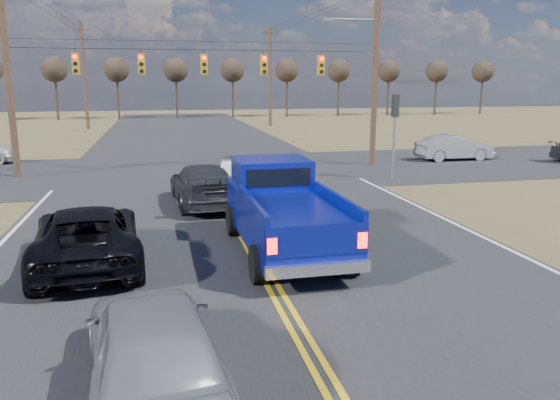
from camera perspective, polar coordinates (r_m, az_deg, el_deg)
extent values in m
plane|color=brown|center=(11.03, 0.73, -11.65)|extent=(160.00, 160.00, 0.00)
cube|color=#28282B|center=(20.45, -5.67, -0.43)|extent=(14.00, 120.00, 0.02)
cube|color=#28282B|center=(28.27, -7.63, 3.05)|extent=(120.00, 12.00, 0.02)
cylinder|color=#473323|center=(28.62, -26.61, 12.06)|extent=(0.32, 0.32, 10.00)
cylinder|color=#473323|center=(30.04, 9.92, 13.09)|extent=(0.32, 0.32, 10.00)
cylinder|color=black|center=(27.96, -7.99, 15.28)|extent=(18.00, 0.02, 0.02)
cylinder|color=black|center=(27.98, -8.01, 16.10)|extent=(18.00, 0.02, 0.02)
cube|color=#B28C14|center=(28.08, -20.57, 13.19)|extent=(0.34, 0.24, 1.00)
cylinder|color=#FF0C05|center=(27.95, -20.66, 13.87)|extent=(0.20, 0.06, 0.20)
cylinder|color=black|center=(27.94, -20.61, 13.20)|extent=(0.20, 0.06, 0.20)
cylinder|color=black|center=(27.93, -20.56, 12.52)|extent=(0.20, 0.06, 0.20)
cube|color=black|center=(27.92, -20.69, 14.10)|extent=(0.24, 0.14, 0.03)
cube|color=#B28C14|center=(27.84, -14.28, 13.60)|extent=(0.34, 0.24, 1.00)
cylinder|color=#FF0C05|center=(27.71, -14.33, 14.29)|extent=(0.20, 0.06, 0.20)
cylinder|color=black|center=(27.70, -14.29, 13.61)|extent=(0.20, 0.06, 0.20)
cylinder|color=black|center=(27.69, -14.25, 12.92)|extent=(0.20, 0.06, 0.20)
cube|color=black|center=(27.69, -14.34, 14.52)|extent=(0.24, 0.14, 0.03)
cube|color=#B28C14|center=(27.93, -7.94, 13.84)|extent=(0.34, 0.24, 1.00)
cylinder|color=#FF0C05|center=(27.80, -7.94, 14.53)|extent=(0.20, 0.06, 0.20)
cylinder|color=black|center=(27.79, -7.92, 13.85)|extent=(0.20, 0.06, 0.20)
cylinder|color=black|center=(27.78, -7.90, 13.17)|extent=(0.20, 0.06, 0.20)
cube|color=black|center=(27.77, -7.94, 14.76)|extent=(0.24, 0.14, 0.03)
cube|color=#B28C14|center=(28.33, -1.70, 13.93)|extent=(0.34, 0.24, 1.00)
cylinder|color=#FF0C05|center=(28.21, -1.65, 14.61)|extent=(0.20, 0.06, 0.20)
cylinder|color=black|center=(28.20, -1.65, 13.94)|extent=(0.20, 0.06, 0.20)
cylinder|color=black|center=(28.19, -1.64, 13.27)|extent=(0.20, 0.06, 0.20)
cube|color=black|center=(28.18, -1.64, 14.83)|extent=(0.24, 0.14, 0.03)
cube|color=#B28C14|center=(29.05, 4.30, 13.86)|extent=(0.34, 0.24, 1.00)
cylinder|color=#FF0C05|center=(28.92, 4.39, 14.52)|extent=(0.20, 0.06, 0.20)
cylinder|color=black|center=(28.91, 4.38, 13.87)|extent=(0.20, 0.06, 0.20)
cylinder|color=black|center=(28.90, 4.37, 13.21)|extent=(0.20, 0.06, 0.20)
cube|color=black|center=(28.90, 4.41, 14.74)|extent=(0.24, 0.14, 0.03)
cylinder|color=slate|center=(25.74, 11.78, 5.60)|extent=(0.12, 0.12, 3.20)
cube|color=black|center=(25.60, 11.96, 9.60)|extent=(0.24, 0.34, 1.00)
cylinder|color=slate|center=(29.70, 7.48, 18.21)|extent=(2.80, 0.10, 0.10)
cube|color=slate|center=(29.28, 4.96, 18.25)|extent=(0.55, 0.22, 0.14)
cylinder|color=#473323|center=(56.22, -19.75, 12.10)|extent=(0.32, 0.32, 10.00)
cube|color=#473323|center=(56.42, -20.07, 16.35)|extent=(1.60, 0.12, 0.12)
cylinder|color=#473323|center=(56.96, -1.03, 12.79)|extent=(0.32, 0.32, 10.00)
cube|color=#473323|center=(57.15, -1.05, 17.00)|extent=(1.60, 0.12, 0.12)
cylinder|color=#33261C|center=(70.81, -22.31, 9.97)|extent=(0.28, 0.28, 5.50)
sphere|color=#2D231C|center=(70.81, -22.52, 12.51)|extent=(3.00, 3.00, 3.00)
cylinder|color=#33261C|center=(70.00, -16.58, 10.35)|extent=(0.28, 0.28, 5.50)
sphere|color=#2D231C|center=(69.99, -16.74, 12.92)|extent=(3.00, 3.00, 3.00)
cylinder|color=#33261C|center=(69.88, -10.75, 10.64)|extent=(0.28, 0.28, 5.50)
sphere|color=#2D231C|center=(69.87, -10.85, 13.22)|extent=(3.00, 3.00, 3.00)
cylinder|color=#33261C|center=(70.46, -4.95, 10.81)|extent=(0.28, 0.28, 5.50)
sphere|color=#2D231C|center=(70.45, -5.00, 13.37)|extent=(3.00, 3.00, 3.00)
cylinder|color=#33261C|center=(71.72, 0.70, 10.88)|extent=(0.28, 0.28, 5.50)
sphere|color=#2D231C|center=(71.71, 0.71, 13.40)|extent=(3.00, 3.00, 3.00)
cylinder|color=#33261C|center=(73.63, 6.11, 10.85)|extent=(0.28, 0.28, 5.50)
sphere|color=#2D231C|center=(73.62, 6.17, 13.30)|extent=(3.00, 3.00, 3.00)
cylinder|color=#33261C|center=(76.13, 11.20, 10.73)|extent=(0.28, 0.28, 5.50)
sphere|color=#2D231C|center=(76.13, 11.30, 13.10)|extent=(3.00, 3.00, 3.00)
cylinder|color=#33261C|center=(79.18, 15.93, 10.55)|extent=(0.28, 0.28, 5.50)
sphere|color=#2D231C|center=(79.18, 16.07, 12.83)|extent=(3.00, 3.00, 3.00)
cylinder|color=#33261C|center=(82.71, 20.28, 10.32)|extent=(0.28, 0.28, 5.50)
sphere|color=#2D231C|center=(82.71, 20.44, 12.50)|extent=(3.00, 3.00, 3.00)
cylinder|color=black|center=(12.37, -2.19, -6.73)|extent=(0.36, 0.90, 0.89)
cylinder|color=black|center=(12.91, 7.16, -6.00)|extent=(0.36, 0.90, 0.89)
cylinder|color=black|center=(16.18, -4.85, -2.19)|extent=(0.36, 0.90, 0.89)
cylinder|color=black|center=(16.60, 2.42, -1.79)|extent=(0.36, 0.90, 0.89)
cube|color=#0E1A9C|center=(14.32, 0.47, -1.75)|extent=(2.28, 6.05, 1.12)
cube|color=#0E1A9C|center=(15.68, -0.90, 2.90)|extent=(2.08, 1.92, 0.80)
cube|color=black|center=(14.79, -0.15, 2.33)|extent=(1.79, 0.08, 0.50)
cube|color=#0E1A9C|center=(12.83, -2.93, -0.34)|extent=(0.14, 3.69, 0.22)
cube|color=#0E1A9C|center=(13.36, 6.07, 0.11)|extent=(0.14, 3.69, 0.22)
cube|color=#0E1A9C|center=(11.47, 3.94, -4.20)|extent=(2.24, 0.11, 0.67)
cube|color=silver|center=(11.58, 4.01, -7.22)|extent=(2.29, 0.22, 0.25)
cube|color=#FF0C05|center=(11.20, -0.84, -4.86)|extent=(0.20, 0.07, 0.34)
cube|color=#FF0C05|center=(11.76, 8.60, -4.18)|extent=(0.20, 0.07, 0.34)
imported|color=gray|center=(8.35, -13.14, -14.39)|extent=(2.30, 4.71, 1.55)
imported|color=black|center=(14.35, -19.53, -3.52)|extent=(2.97, 5.57, 1.49)
imported|color=silver|center=(20.88, -3.70, 2.12)|extent=(2.44, 5.08, 1.61)
imported|color=#2D2D32|center=(20.32, -7.99, 1.61)|extent=(2.43, 5.35, 1.52)
imported|color=gray|center=(33.33, 17.74, 5.23)|extent=(1.62, 4.45, 1.46)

